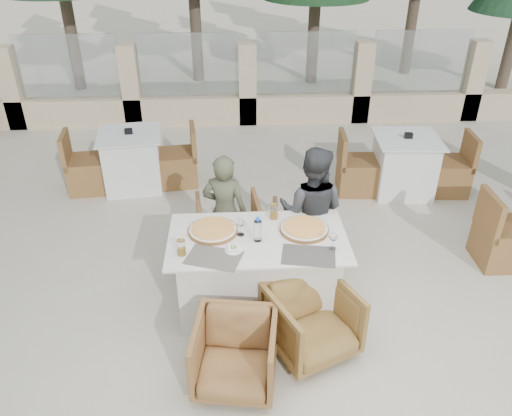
{
  "coord_description": "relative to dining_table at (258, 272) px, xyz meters",
  "views": [
    {
      "loc": [
        -0.31,
        -3.72,
        3.27
      ],
      "look_at": [
        -0.1,
        0.26,
        0.9
      ],
      "focal_mm": 35.0,
      "sensor_mm": 36.0,
      "label": 1
    }
  ],
  "objects": [
    {
      "name": "dining_table",
      "position": [
        0.0,
        0.0,
        0.0
      ],
      "size": [
        1.6,
        0.9,
        0.77
      ],
      "primitive_type": null,
      "color": "silver",
      "rests_on": "ground"
    },
    {
      "name": "pizza_left",
      "position": [
        -0.4,
        0.11,
        0.41
      ],
      "size": [
        0.45,
        0.45,
        0.06
      ],
      "primitive_type": "cylinder",
      "rotation": [
        0.0,
        0.0,
        -0.01
      ],
      "color": "#C5671A",
      "rests_on": "dining_table"
    },
    {
      "name": "armchair_far_left",
      "position": [
        -0.27,
        0.91,
        -0.07
      ],
      "size": [
        0.74,
        0.75,
        0.63
      ],
      "primitive_type": "imported",
      "rotation": [
        0.0,
        0.0,
        3.24
      ],
      "color": "#926035",
      "rests_on": "ground"
    },
    {
      "name": "armchair_far_right",
      "position": [
        0.54,
        0.77,
        -0.09
      ],
      "size": [
        0.66,
        0.68,
        0.6
      ],
      "primitive_type": "imported",
      "rotation": [
        0.0,
        0.0,
        3.11
      ],
      "color": "brown",
      "rests_on": "ground"
    },
    {
      "name": "ground",
      "position": [
        0.1,
        0.04,
        -0.39
      ],
      "size": [
        80.0,
        80.0,
        0.0
      ],
      "primitive_type": "plane",
      "color": "beige",
      "rests_on": "ground"
    },
    {
      "name": "beer_glass_left",
      "position": [
        -0.66,
        -0.22,
        0.46
      ],
      "size": [
        0.09,
        0.09,
        0.14
      ],
      "primitive_type": "cylinder",
      "rotation": [
        0.0,
        0.0,
        0.29
      ],
      "color": "gold",
      "rests_on": "dining_table"
    },
    {
      "name": "armchair_near_left",
      "position": [
        -0.23,
        -0.91,
        -0.09
      ],
      "size": [
        0.72,
        0.73,
        0.59
      ],
      "primitive_type": "imported",
      "rotation": [
        0.0,
        0.0,
        -0.15
      ],
      "color": "olive",
      "rests_on": "ground"
    },
    {
      "name": "wine_glass_centre",
      "position": [
        -0.15,
        0.05,
        0.48
      ],
      "size": [
        0.09,
        0.09,
        0.18
      ],
      "primitive_type": null,
      "rotation": [
        0.0,
        0.0,
        0.19
      ],
      "color": "white",
      "rests_on": "dining_table"
    },
    {
      "name": "placemat_near_left",
      "position": [
        -0.39,
        -0.28,
        0.39
      ],
      "size": [
        0.52,
        0.43,
        0.0
      ],
      "primitive_type": "cube",
      "rotation": [
        0.0,
        0.0,
        -0.32
      ],
      "color": "#615C53",
      "rests_on": "dining_table"
    },
    {
      "name": "bg_table_b",
      "position": [
        2.06,
        2.17,
        0.0
      ],
      "size": [
        1.7,
        0.94,
        0.77
      ],
      "primitive_type": null,
      "rotation": [
        0.0,
        0.0,
        -0.07
      ],
      "color": "white",
      "rests_on": "ground"
    },
    {
      "name": "beer_glass_right",
      "position": [
        0.17,
        0.32,
        0.46
      ],
      "size": [
        0.09,
        0.09,
        0.15
      ],
      "primitive_type": "cylinder",
      "rotation": [
        0.0,
        0.0,
        0.3
      ],
      "color": "gold",
      "rests_on": "dining_table"
    },
    {
      "name": "armchair_near_right",
      "position": [
        0.42,
        -0.59,
        -0.08
      ],
      "size": [
        0.89,
        0.89,
        0.62
      ],
      "primitive_type": "imported",
      "rotation": [
        0.0,
        0.0,
        0.43
      ],
      "color": "olive",
      "rests_on": "ground"
    },
    {
      "name": "placemat_near_right",
      "position": [
        0.41,
        -0.29,
        0.39
      ],
      "size": [
        0.5,
        0.37,
        0.0
      ],
      "primitive_type": "cube",
      "rotation": [
        0.0,
        0.0,
        -0.18
      ],
      "color": "#504A44",
      "rests_on": "dining_table"
    },
    {
      "name": "wine_glass_corner",
      "position": [
        0.63,
        -0.21,
        0.48
      ],
      "size": [
        0.09,
        0.09,
        0.18
      ],
      "primitive_type": null,
      "rotation": [
        0.0,
        0.0,
        0.23
      ],
      "color": "silver",
      "rests_on": "dining_table"
    },
    {
      "name": "diner_right",
      "position": [
        0.57,
        0.54,
        0.31
      ],
      "size": [
        0.81,
        0.72,
        1.39
      ],
      "primitive_type": "imported",
      "rotation": [
        0.0,
        0.0,
        2.81
      ],
      "color": "#383A3D",
      "rests_on": "ground"
    },
    {
      "name": "diner_left",
      "position": [
        -0.3,
        0.7,
        0.24
      ],
      "size": [
        0.51,
        0.4,
        1.26
      ],
      "primitive_type": "imported",
      "rotation": [
        0.0,
        0.0,
        2.92
      ],
      "color": "#4C4F39",
      "rests_on": "ground"
    },
    {
      "name": "bg_table_a",
      "position": [
        -1.55,
        2.51,
        0.0
      ],
      "size": [
        1.72,
        1.0,
        0.77
      ],
      "primitive_type": null,
      "rotation": [
        0.0,
        0.0,
        0.11
      ],
      "color": "silver",
      "rests_on": "ground"
    },
    {
      "name": "perimeter_wall_far",
      "position": [
        0.1,
        4.84,
        0.42
      ],
      "size": [
        10.0,
        0.34,
        1.6
      ],
      "primitive_type": null,
      "color": "beige",
      "rests_on": "ground"
    },
    {
      "name": "pizza_right",
      "position": [
        0.43,
        0.09,
        0.41
      ],
      "size": [
        0.5,
        0.5,
        0.06
      ],
      "primitive_type": "cylinder",
      "rotation": [
        0.0,
        0.0,
        0.14
      ],
      "color": "orange",
      "rests_on": "dining_table"
    },
    {
      "name": "olive_dish",
      "position": [
        -0.22,
        -0.19,
        0.41
      ],
      "size": [
        0.12,
        0.12,
        0.04
      ],
      "primitive_type": null,
      "rotation": [
        0.0,
        0.0,
        0.05
      ],
      "color": "white",
      "rests_on": "dining_table"
    },
    {
      "name": "water_bottle",
      "position": [
        -0.0,
        -0.04,
        0.5
      ],
      "size": [
        0.08,
        0.08,
        0.24
      ],
      "primitive_type": "cylinder",
      "rotation": [
        0.0,
        0.0,
        -0.16
      ],
      "color": "#AAC6E0",
      "rests_on": "dining_table"
    },
    {
      "name": "sand_patch",
      "position": [
        0.1,
        14.04,
        -0.38
      ],
      "size": [
        30.0,
        16.0,
        0.01
      ],
      "primitive_type": "cube",
      "color": "#EEE3C2",
      "rests_on": "ground"
    }
  ]
}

